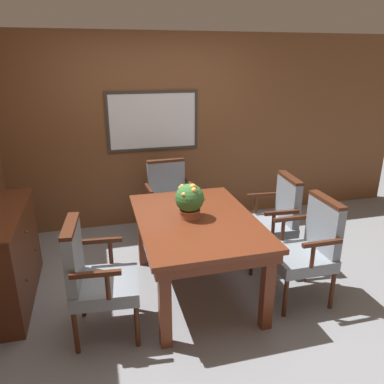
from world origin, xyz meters
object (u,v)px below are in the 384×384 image
(chair_head_far, at_px, (169,198))
(potted_plant, at_px, (190,200))
(chair_left_near, at_px, (94,275))
(chair_right_near, at_px, (308,246))
(chair_right_far, at_px, (274,217))
(sideboard_cabinet, at_px, (4,257))
(dining_table, at_px, (196,228))

(chair_head_far, distance_m, potted_plant, 1.23)
(chair_left_near, bearing_deg, chair_head_far, -25.37)
(chair_right_near, relative_size, chair_right_far, 1.00)
(chair_right_far, distance_m, sideboard_cabinet, 2.67)
(dining_table, distance_m, chair_left_near, 1.00)
(dining_table, relative_size, chair_left_near, 1.53)
(chair_head_far, height_order, potted_plant, potted_plant)
(dining_table, xyz_separation_m, potted_plant, (-0.05, 0.03, 0.27))
(chair_head_far, relative_size, sideboard_cabinet, 0.78)
(dining_table, bearing_deg, chair_right_far, 18.71)
(chair_right_near, relative_size, chair_head_far, 1.00)
(chair_left_near, relative_size, potted_plant, 2.94)
(chair_right_near, bearing_deg, chair_left_near, -89.75)
(chair_right_far, bearing_deg, dining_table, -66.78)
(chair_left_near, bearing_deg, chair_right_near, -84.62)
(potted_plant, height_order, sideboard_cabinet, potted_plant)
(chair_head_far, bearing_deg, chair_left_near, -124.41)
(chair_right_far, relative_size, chair_head_far, 1.00)
(potted_plant, bearing_deg, chair_right_far, 16.23)
(chair_head_far, relative_size, potted_plant, 2.94)
(chair_right_far, height_order, chair_head_far, same)
(dining_table, relative_size, chair_right_near, 1.53)
(chair_right_near, relative_size, potted_plant, 2.94)
(chair_left_near, height_order, potted_plant, potted_plant)
(chair_head_far, bearing_deg, chair_right_far, -45.39)
(chair_left_near, relative_size, chair_right_near, 1.00)
(dining_table, bearing_deg, chair_right_near, -19.92)
(chair_right_far, distance_m, potted_plant, 1.13)
(dining_table, bearing_deg, chair_left_near, -159.33)
(dining_table, height_order, chair_left_near, chair_left_near)
(dining_table, distance_m, chair_head_far, 1.19)
(potted_plant, distance_m, sideboard_cabinet, 1.75)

